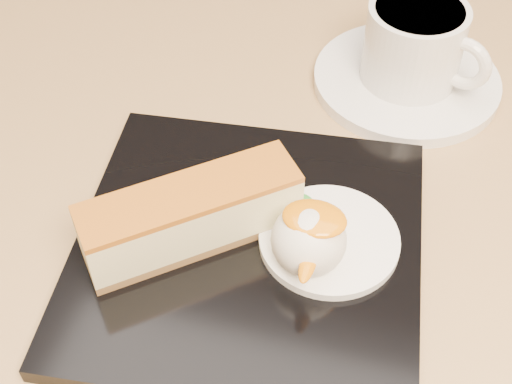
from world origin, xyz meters
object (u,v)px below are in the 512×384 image
(cheesecake, at_px, (191,216))
(coffee_cup, at_px, (416,43))
(ice_cream_scoop, at_px, (309,240))
(table, at_px, (297,310))
(saucer, at_px, (406,80))
(dessert_plate, at_px, (248,249))

(cheesecake, distance_m, coffee_cup, 0.24)
(ice_cream_scoop, height_order, coffee_cup, coffee_cup)
(table, bearing_deg, coffee_cup, 68.23)
(table, distance_m, cheesecake, 0.21)
(ice_cream_scoop, bearing_deg, saucer, 80.17)
(coffee_cup, bearing_deg, saucer, -180.00)
(dessert_plate, height_order, coffee_cup, coffee_cup)
(table, height_order, ice_cream_scoop, ice_cream_scoop)
(ice_cream_scoop, relative_size, saucer, 0.31)
(table, height_order, cheesecake, cheesecake)
(saucer, xyz_separation_m, coffee_cup, (0.00, -0.00, 0.04))
(cheesecake, height_order, coffee_cup, coffee_cup)
(saucer, bearing_deg, ice_cream_scoop, -99.83)
(cheesecake, bearing_deg, ice_cream_scoop, -39.96)
(table, bearing_deg, dessert_plate, -109.77)
(table, height_order, dessert_plate, dessert_plate)
(dessert_plate, relative_size, ice_cream_scoop, 4.78)
(cheesecake, xyz_separation_m, ice_cream_scoop, (0.07, 0.00, 0.00))
(cheesecake, bearing_deg, dessert_plate, -31.83)
(dessert_plate, bearing_deg, ice_cream_scoop, -7.13)
(ice_cream_scoop, relative_size, coffee_cup, 0.46)
(table, xyz_separation_m, coffee_cup, (0.05, 0.13, 0.20))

